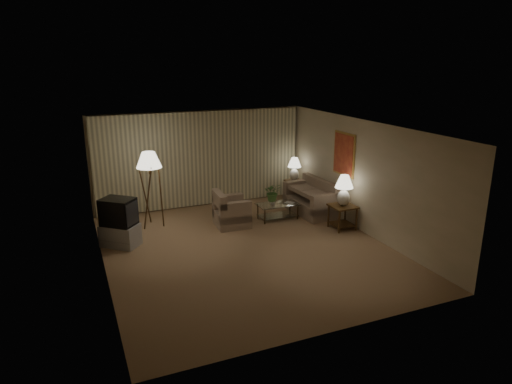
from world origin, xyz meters
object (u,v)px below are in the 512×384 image
Objects in this scene: coffee_table at (278,209)px; side_table_far at (294,187)px; floor_lamp at (151,188)px; vase at (273,202)px; table_lamp_near at (344,188)px; table_lamp_far at (294,167)px; tv_cabinet at (120,235)px; side_table_near at (343,213)px; ottoman at (239,212)px; crt_tv at (118,212)px; sofa at (310,200)px; armchair at (232,212)px.

side_table_far is at bearing 49.05° from coffee_table.
floor_lamp reaches higher than vase.
table_lamp_near is 2.60m from table_lamp_far.
tv_cabinet is at bearing -176.70° from vase.
ottoman is (-2.12, 1.62, -0.22)m from side_table_near.
side_table_far is 0.55× the size of coffee_table.
crt_tv is (-4.03, -0.22, 0.53)m from coffee_table.
table_lamp_far reaches higher than coffee_table.
coffee_table is (-1.02, -0.10, -0.09)m from sofa.
ottoman is (-1.97, 0.27, -0.17)m from sofa.
side_table_far is 1.04× the size of ottoman.
crt_tv is (-5.20, 1.03, 0.39)m from side_table_near.
armchair is at bearing 45.69° from crt_tv.
floor_lamp is at bearing 165.85° from vase.
crt_tv reaches higher than sofa.
coffee_table is at bearing 43.86° from tv_cabinet.
vase reaches higher than tv_cabinet.
table_lamp_far reaches higher than side_table_near.
armchair is at bearing 152.64° from table_lamp_near.
ottoman is (-2.12, 1.62, -0.86)m from table_lamp_near.
table_lamp_far reaches higher than crt_tv.
sofa reaches higher than ottoman.
sofa is at bearing -7.74° from ottoman.
sofa reaches higher than coffee_table.
table_lamp_near is 1.90m from vase.
coffee_table is (1.28, -0.02, -0.08)m from armchair.
side_table_near is at bearing 4.00° from sofa.
table_lamp_far is (-0.00, 0.00, 0.61)m from side_table_far.
side_table_near is 0.55× the size of coffee_table.
sofa is 0.90× the size of floor_lamp.
sofa reaches higher than side_table_far.
ottoman is at bearing -39.77° from armchair.
side_table_far is 0.61m from table_lamp_far.
side_table_far is (0.00, 2.60, -0.02)m from side_table_near.
table_lamp_near is 5.36m from tv_cabinet.
table_lamp_near is at bearing 29.52° from tv_cabinet.
sofa is at bearing 44.35° from tv_cabinet.
armchair is at bearing 152.64° from side_table_near.
table_lamp_near is at bearing -24.96° from floor_lamp.
side_table_near is 3.78× the size of vase.
ottoman is at bearing -155.13° from table_lamp_far.
crt_tv is at bearing -176.70° from vase.
table_lamp_far is 0.63× the size of coffee_table.
vase is (1.13, -0.02, 0.14)m from armchair.
coffee_table is at bearing -13.49° from floor_lamp.
side_table_near is at bearing -90.00° from side_table_far.
side_table_near is 0.64m from table_lamp_near.
armchair reaches higher than tv_cabinet.
side_table_near is 0.69× the size of crt_tv.
tv_cabinet is 1.64× the size of ottoman.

